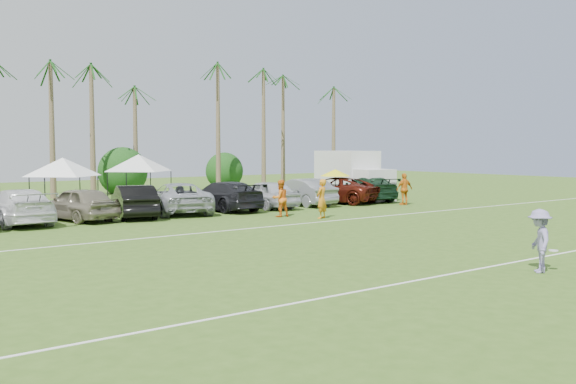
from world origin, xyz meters
TOP-DOWN VIEW (x-y plane):
  - ground at (0.00, 0.00)m, footprint 120.00×120.00m
  - field_lines at (0.00, 8.00)m, footprint 80.00×12.10m
  - palm_tree_5 at (0.00, 38.00)m, footprint 2.40×2.40m
  - palm_tree_6 at (4.00, 38.00)m, footprint 2.40×2.40m
  - palm_tree_7 at (8.00, 38.00)m, footprint 2.40×2.40m
  - palm_tree_8 at (13.00, 38.00)m, footprint 2.40×2.40m
  - palm_tree_9 at (18.00, 38.00)m, footprint 2.40×2.40m
  - palm_tree_10 at (23.00, 38.00)m, footprint 2.40×2.40m
  - palm_tree_11 at (27.00, 38.00)m, footprint 2.40×2.40m
  - bush_tree_2 at (6.00, 39.00)m, footprint 4.00×4.00m
  - bush_tree_3 at (16.00, 39.00)m, footprint 4.00×4.00m
  - sideline_player_a at (6.97, 15.14)m, footprint 0.86×0.72m
  - sideline_player_b at (5.79, 17.07)m, footprint 1.00×0.81m
  - sideline_player_c at (16.07, 17.86)m, footprint 1.23×0.66m
  - box_truck at (16.99, 23.52)m, footprint 3.29×6.77m
  - canopy_tent_left at (-2.46, 26.02)m, footprint 4.38×4.38m
  - canopy_tent_right at (3.02, 28.28)m, footprint 4.55×4.55m
  - market_umbrella at (13.44, 21.42)m, footprint 1.97×1.97m
  - frisbee_player at (2.88, 0.64)m, footprint 1.33×1.32m
  - parked_car_3 at (-5.97, 21.83)m, footprint 2.41×5.78m
  - parked_car_4 at (-3.18, 21.61)m, footprint 3.02×5.22m
  - parked_car_5 at (-0.40, 21.35)m, footprint 3.01×5.35m
  - parked_car_6 at (2.39, 21.91)m, footprint 4.16×6.50m
  - parked_car_7 at (5.18, 21.68)m, footprint 2.51×5.82m
  - parked_car_8 at (7.96, 21.38)m, footprint 2.11×4.95m
  - parked_car_9 at (10.75, 21.49)m, footprint 1.83×5.09m
  - parked_car_10 at (13.54, 21.66)m, footprint 4.58×6.58m
  - parked_car_11 at (16.32, 21.63)m, footprint 3.69×6.15m

SIDE VIEW (x-z plane):
  - ground at x=0.00m, z-range 0.00..0.00m
  - field_lines at x=0.00m, z-range 0.00..0.01m
  - parked_car_3 at x=-5.97m, z-range 0.00..1.67m
  - parked_car_4 at x=-3.18m, z-range 0.00..1.67m
  - parked_car_5 at x=-0.40m, z-range 0.00..1.67m
  - parked_car_6 at x=2.39m, z-range 0.00..1.67m
  - parked_car_7 at x=5.18m, z-range 0.00..1.67m
  - parked_car_8 at x=7.96m, z-range 0.00..1.67m
  - parked_car_9 at x=10.75m, z-range 0.00..1.67m
  - parked_car_10 at x=13.54m, z-range 0.00..1.67m
  - parked_car_11 at x=16.32m, z-range 0.00..1.67m
  - frisbee_player at x=2.88m, z-range 0.00..1.84m
  - sideline_player_b at x=5.79m, z-range 0.00..1.92m
  - sideline_player_c at x=16.07m, z-range 0.00..1.99m
  - sideline_player_a at x=6.97m, z-range 0.00..2.01m
  - box_truck at x=16.99m, z-range 0.12..3.47m
  - bush_tree_2 at x=6.00m, z-range -0.20..3.80m
  - bush_tree_3 at x=16.00m, z-range -0.20..3.80m
  - market_umbrella at x=13.44m, z-range 0.87..3.07m
  - canopy_tent_left at x=-2.46m, z-range 1.26..4.81m
  - canopy_tent_right at x=3.02m, z-range 1.31..5.00m
  - palm_tree_8 at x=13.00m, z-range 3.03..11.93m
  - palm_tree_5 at x=0.00m, z-range 3.40..13.30m
  - palm_tree_9 at x=18.00m, z-range 3.40..13.30m
  - palm_tree_6 at x=4.00m, z-range 3.76..14.66m
  - palm_tree_10 at x=23.00m, z-range 3.76..14.66m
  - palm_tree_7 at x=8.00m, z-range 4.11..16.01m
  - palm_tree_11 at x=27.00m, z-range 4.11..16.01m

